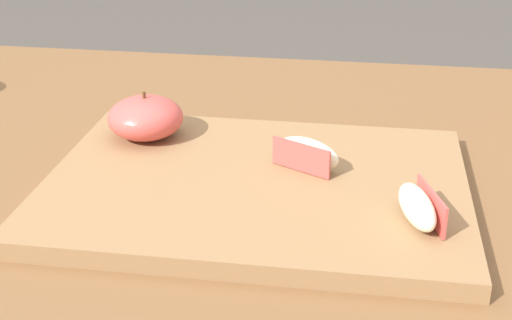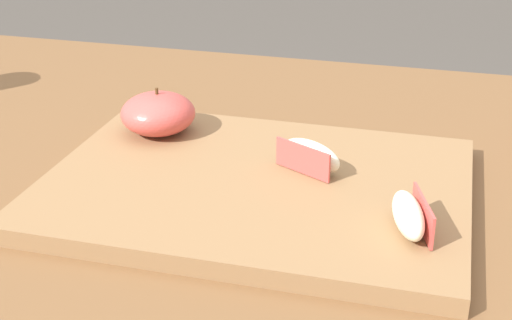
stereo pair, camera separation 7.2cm
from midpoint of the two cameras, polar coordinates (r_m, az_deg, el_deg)
dining_table at (r=0.85m, az=-6.08°, el=-7.48°), size 1.31×0.83×0.76m
cutting_board at (r=0.73m, az=-2.81°, el=-2.13°), size 0.41×0.31×0.02m
apple_half_skin_up at (r=0.83m, az=-10.99°, el=3.18°), size 0.08×0.08×0.05m
apple_wedge_middle at (r=0.74m, az=1.21°, el=0.45°), size 0.07×0.05×0.03m
apple_wedge_near_knife at (r=0.65m, az=9.33°, el=-3.66°), size 0.05×0.07×0.03m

